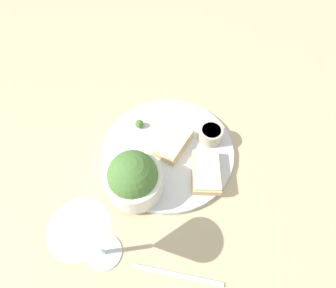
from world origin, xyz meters
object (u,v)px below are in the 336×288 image
at_px(salad_bowl, 134,178).
at_px(fork, 178,275).
at_px(wine_glass, 88,237).
at_px(cheese_toast_near, 173,143).
at_px(sauce_ramekin, 211,134).
at_px(cheese_toast_far, 206,172).

bearing_deg(salad_bowl, fork, -125.78).
bearing_deg(salad_bowl, wine_glass, -175.53).
bearing_deg(cheese_toast_near, salad_bowl, 169.04).
distance_m(salad_bowl, fork, 0.20).
relative_size(salad_bowl, sauce_ramekin, 2.19).
bearing_deg(cheese_toast_far, cheese_toast_near, 70.57).
bearing_deg(fork, cheese_toast_far, 9.01).
distance_m(salad_bowl, cheese_toast_near, 0.14).
bearing_deg(cheese_toast_far, wine_glass, 154.86).
height_order(cheese_toast_near, cheese_toast_far, same).
bearing_deg(wine_glass, cheese_toast_far, -25.14).
bearing_deg(cheese_toast_near, fork, -151.85).
height_order(sauce_ramekin, fork, sauce_ramekin).
xyz_separation_m(salad_bowl, sauce_ramekin, (0.19, -0.09, -0.02)).
relative_size(sauce_ramekin, wine_glass, 0.31).
xyz_separation_m(sauce_ramekin, wine_glass, (-0.33, 0.08, 0.09)).
bearing_deg(sauce_ramekin, cheese_toast_far, -163.34).
xyz_separation_m(cheese_toast_far, fork, (-0.21, -0.03, -0.02)).
xyz_separation_m(sauce_ramekin, cheese_toast_far, (-0.09, -0.03, -0.01)).
bearing_deg(sauce_ramekin, wine_glass, 165.71).
relative_size(sauce_ramekin, cheese_toast_far, 0.46).
bearing_deg(fork, sauce_ramekin, 11.40).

